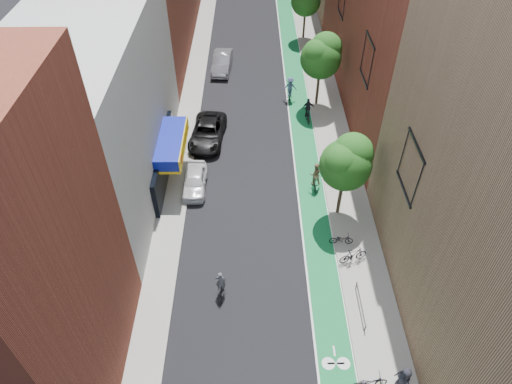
{
  "coord_description": "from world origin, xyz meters",
  "views": [
    {
      "loc": [
        -0.31,
        -12.23,
        22.93
      ],
      "look_at": [
        -0.08,
        10.62,
        1.5
      ],
      "focal_mm": 32.0,
      "sensor_mm": 36.0,
      "label": 1
    }
  ],
  "objects_px": {
    "cyclist_lane_mid": "(308,112)",
    "pedestrian": "(403,380)",
    "parked_car_silver": "(222,62)",
    "cyclist_lead": "(221,288)",
    "parked_car_white": "(195,180)",
    "parked_car_black": "(207,132)",
    "cyclist_lane_near": "(315,178)",
    "cyclist_lane_far": "(290,89)"
  },
  "relations": [
    {
      "from": "parked_car_black",
      "to": "cyclist_lane_mid",
      "type": "distance_m",
      "value": 9.02
    },
    {
      "from": "parked_car_black",
      "to": "parked_car_silver",
      "type": "xyz_separation_m",
      "value": [
        0.66,
        12.1,
        0.05
      ]
    },
    {
      "from": "parked_car_silver",
      "to": "cyclist_lane_near",
      "type": "distance_m",
      "value": 19.56
    },
    {
      "from": "cyclist_lane_mid",
      "to": "cyclist_lead",
      "type": "bearing_deg",
      "value": 65.68
    },
    {
      "from": "cyclist_lane_near",
      "to": "pedestrian",
      "type": "xyz_separation_m",
      "value": [
        2.72,
        -15.09,
        0.15
      ]
    },
    {
      "from": "parked_car_silver",
      "to": "cyclist_lane_far",
      "type": "xyz_separation_m",
      "value": [
        6.56,
        -5.78,
        0.22
      ]
    },
    {
      "from": "cyclist_lane_mid",
      "to": "cyclist_lane_far",
      "type": "bearing_deg",
      "value": -72.68
    },
    {
      "from": "cyclist_lead",
      "to": "cyclist_lane_mid",
      "type": "relative_size",
      "value": 0.92
    },
    {
      "from": "cyclist_lane_mid",
      "to": "pedestrian",
      "type": "height_order",
      "value": "cyclist_lane_mid"
    },
    {
      "from": "parked_car_silver",
      "to": "cyclist_lane_near",
      "type": "bearing_deg",
      "value": -62.88
    },
    {
      "from": "cyclist_lead",
      "to": "cyclist_lane_near",
      "type": "height_order",
      "value": "cyclist_lane_near"
    },
    {
      "from": "cyclist_lane_mid",
      "to": "pedestrian",
      "type": "bearing_deg",
      "value": 91.91
    },
    {
      "from": "cyclist_lead",
      "to": "cyclist_lane_far",
      "type": "distance_m",
      "value": 22.25
    },
    {
      "from": "parked_car_black",
      "to": "cyclist_lead",
      "type": "relative_size",
      "value": 2.9
    },
    {
      "from": "parked_car_silver",
      "to": "pedestrian",
      "type": "relative_size",
      "value": 2.65
    },
    {
      "from": "cyclist_lane_near",
      "to": "parked_car_black",
      "type": "bearing_deg",
      "value": -37.04
    },
    {
      "from": "cyclist_lane_near",
      "to": "cyclist_lane_mid",
      "type": "height_order",
      "value": "cyclist_lane_near"
    },
    {
      "from": "parked_car_silver",
      "to": "cyclist_lead",
      "type": "relative_size",
      "value": 2.59
    },
    {
      "from": "parked_car_silver",
      "to": "cyclist_lane_mid",
      "type": "xyz_separation_m",
      "value": [
        7.9,
        -9.25,
        -0.03
      ]
    },
    {
      "from": "parked_car_white",
      "to": "cyclist_lane_far",
      "type": "relative_size",
      "value": 1.84
    },
    {
      "from": "cyclist_lane_far",
      "to": "cyclist_lane_near",
      "type": "bearing_deg",
      "value": 98.76
    },
    {
      "from": "parked_car_black",
      "to": "cyclist_lead",
      "type": "height_order",
      "value": "cyclist_lead"
    },
    {
      "from": "cyclist_lead",
      "to": "parked_car_white",
      "type": "bearing_deg",
      "value": -73.1
    },
    {
      "from": "cyclist_lane_far",
      "to": "cyclist_lead",
      "type": "bearing_deg",
      "value": 79.83
    },
    {
      "from": "parked_car_black",
      "to": "cyclist_lane_mid",
      "type": "height_order",
      "value": "cyclist_lane_mid"
    },
    {
      "from": "parked_car_silver",
      "to": "cyclist_lane_far",
      "type": "height_order",
      "value": "cyclist_lane_far"
    },
    {
      "from": "cyclist_lead",
      "to": "cyclist_lane_far",
      "type": "xyz_separation_m",
      "value": [
        5.41,
        21.58,
        0.41
      ]
    },
    {
      "from": "parked_car_white",
      "to": "pedestrian",
      "type": "height_order",
      "value": "pedestrian"
    },
    {
      "from": "cyclist_lead",
      "to": "pedestrian",
      "type": "bearing_deg",
      "value": 150.78
    },
    {
      "from": "parked_car_silver",
      "to": "parked_car_black",
      "type": "bearing_deg",
      "value": -88.87
    },
    {
      "from": "cyclist_lane_near",
      "to": "cyclist_lead",
      "type": "bearing_deg",
      "value": 53.97
    },
    {
      "from": "cyclist_lane_near",
      "to": "cyclist_lane_mid",
      "type": "relative_size",
      "value": 1.03
    },
    {
      "from": "parked_car_silver",
      "to": "cyclist_lane_far",
      "type": "distance_m",
      "value": 8.75
    },
    {
      "from": "parked_car_black",
      "to": "cyclist_lane_near",
      "type": "bearing_deg",
      "value": -30.17
    },
    {
      "from": "cyclist_lead",
      "to": "cyclist_lane_far",
      "type": "height_order",
      "value": "cyclist_lane_far"
    },
    {
      "from": "pedestrian",
      "to": "cyclist_lead",
      "type": "bearing_deg",
      "value": -143.13
    },
    {
      "from": "parked_car_silver",
      "to": "pedestrian",
      "type": "height_order",
      "value": "pedestrian"
    },
    {
      "from": "parked_car_black",
      "to": "cyclist_lane_far",
      "type": "height_order",
      "value": "cyclist_lane_far"
    },
    {
      "from": "pedestrian",
      "to": "cyclist_lane_far",
      "type": "bearing_deg",
      "value": 166.82
    },
    {
      "from": "parked_car_white",
      "to": "parked_car_silver",
      "type": "distance_m",
      "value": 18.02
    },
    {
      "from": "parked_car_black",
      "to": "pedestrian",
      "type": "bearing_deg",
      "value": -56.91
    },
    {
      "from": "parked_car_white",
      "to": "cyclist_lead",
      "type": "relative_size",
      "value": 2.12
    }
  ]
}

